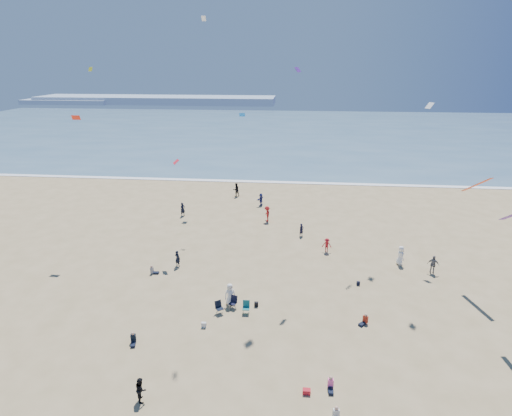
{
  "coord_description": "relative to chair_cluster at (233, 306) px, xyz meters",
  "views": [
    {
      "loc": [
        4.3,
        -16.25,
        18.06
      ],
      "look_at": [
        2.0,
        8.0,
        9.14
      ],
      "focal_mm": 28.0,
      "sensor_mm": 36.0,
      "label": 1
    }
  ],
  "objects": [
    {
      "name": "seated_group",
      "position": [
        1.86,
        -3.15,
        -0.08
      ],
      "size": [
        18.99,
        15.08,
        0.84
      ],
      "color": "silver",
      "rests_on": "ground"
    },
    {
      "name": "headland_near",
      "position": [
        -100.07,
        155.46,
        0.5
      ],
      "size": [
        40.0,
        14.0,
        2.0
      ],
      "primitive_type": "cube",
      "color": "#7A8EA8",
      "rests_on": "ground"
    },
    {
      "name": "navy_bag",
      "position": [
        10.17,
        4.89,
        -0.33
      ],
      "size": [
        0.28,
        0.18,
        0.34
      ],
      "primitive_type": "cube",
      "color": "black",
      "rests_on": "ground"
    },
    {
      "name": "ocean",
      "position": [
        -0.07,
        85.46,
        -0.47
      ],
      "size": [
        220.0,
        100.0,
        0.06
      ],
      "primitive_type": "cube",
      "color": "#476B84",
      "rests_on": "ground"
    },
    {
      "name": "cooler",
      "position": [
        5.45,
        -7.6,
        -0.35
      ],
      "size": [
        0.45,
        0.3,
        0.3
      ],
      "primitive_type": "cube",
      "color": "red",
      "rests_on": "ground"
    },
    {
      "name": "headland_far",
      "position": [
        -60.07,
        160.46,
        1.1
      ],
      "size": [
        110.0,
        20.0,
        3.2
      ],
      "primitive_type": "cube",
      "color": "#7A8EA8",
      "rests_on": "ground"
    },
    {
      "name": "ground",
      "position": [
        -0.07,
        -9.54,
        -0.5
      ],
      "size": [
        220.0,
        220.0,
        0.0
      ],
      "primitive_type": "plane",
      "color": "tan",
      "rests_on": "ground"
    },
    {
      "name": "black_backpack",
      "position": [
        1.72,
        0.87,
        -0.31
      ],
      "size": [
        0.3,
        0.22,
        0.38
      ],
      "primitive_type": "cube",
      "color": "black",
      "rests_on": "ground"
    },
    {
      "name": "chair_cluster",
      "position": [
        0.0,
        0.0,
        0.0
      ],
      "size": [
        2.73,
        1.6,
        1.0
      ],
      "color": "black",
      "rests_on": "ground"
    },
    {
      "name": "white_tote",
      "position": [
        -1.81,
        -2.1,
        -0.3
      ],
      "size": [
        0.35,
        0.2,
        0.4
      ],
      "primitive_type": "cube",
      "color": "silver",
      "rests_on": "ground"
    },
    {
      "name": "kites_aloft",
      "position": [
        9.44,
        4.54,
        14.91
      ],
      "size": [
        49.84,
        43.89,
        27.63
      ],
      "color": "red",
      "rests_on": "ground"
    },
    {
      "name": "surf_line",
      "position": [
        -0.07,
        35.46,
        -0.46
      ],
      "size": [
        220.0,
        1.2,
        0.08
      ],
      "primitive_type": "cube",
      "color": "white",
      "rests_on": "ground"
    },
    {
      "name": "standing_flyers",
      "position": [
        1.38,
        13.01,
        0.37
      ],
      "size": [
        34.7,
        37.89,
        1.94
      ],
      "color": "#B01919",
      "rests_on": "ground"
    }
  ]
}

